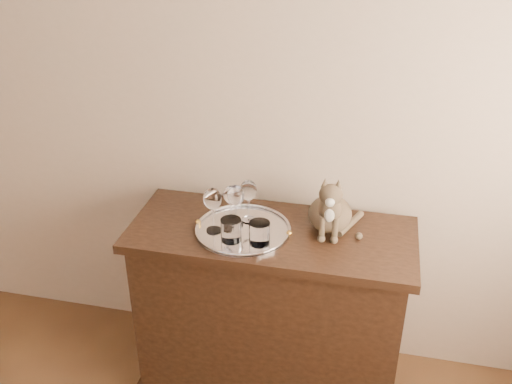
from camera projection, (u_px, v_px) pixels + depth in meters
wall_back at (154, 83)px, 2.52m from camera, size 4.00×0.10×2.70m
sideboard at (270, 310)px, 2.58m from camera, size 1.20×0.50×0.85m
tray at (243, 230)px, 2.37m from camera, size 0.40×0.40×0.01m
wine_glass_a at (231, 204)px, 2.39m from camera, size 0.06×0.06×0.17m
wine_glass_b at (248, 201)px, 2.39m from camera, size 0.07×0.07×0.19m
wine_glass_c at (213, 210)px, 2.32m from camera, size 0.08×0.08×0.20m
wine_glass_d at (236, 206)px, 2.36m from camera, size 0.07×0.07×0.19m
tumbler_a at (260, 233)px, 2.26m from camera, size 0.08×0.08×0.10m
tumbler_b at (231, 230)px, 2.28m from camera, size 0.08×0.08×0.09m
cat at (331, 199)px, 2.33m from camera, size 0.29×0.27×0.28m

